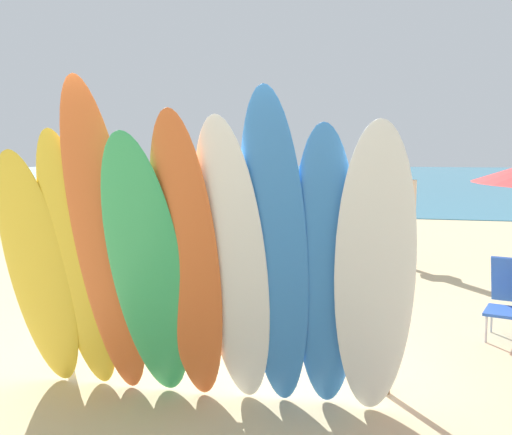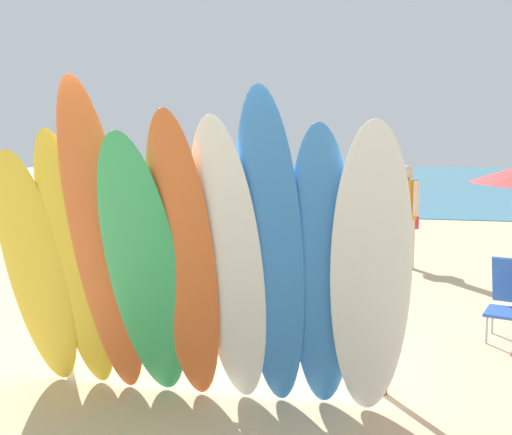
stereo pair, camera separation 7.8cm
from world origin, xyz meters
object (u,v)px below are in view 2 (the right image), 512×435
(beachgoer_by_water, at_px, (405,209))
(surfboard_rack, at_px, (216,314))
(surfboard_orange_2, at_px, (103,248))
(beachgoer_near_rack, at_px, (265,204))
(surfboard_yellow_0, at_px, (37,273))
(surfboard_white_8, at_px, (370,280))
(surfboard_orange_4, at_px, (184,267))
(surfboard_yellow_1, at_px, (76,266))
(beachgoer_midbeach, at_px, (157,220))
(beachgoer_strolling, at_px, (300,230))
(surfboard_green_3, at_px, (144,275))
(beachgoer_photographing, at_px, (237,194))
(surfboard_blue_7, at_px, (321,277))
(surfboard_white_5, at_px, (230,270))
(surfboard_blue_6, at_px, (271,260))

(beachgoer_by_water, bearing_deg, surfboard_rack, -52.90)
(surfboard_orange_2, relative_size, beachgoer_near_rack, 1.59)
(surfboard_yellow_0, height_order, beachgoer_by_water, surfboard_yellow_0)
(surfboard_orange_2, relative_size, surfboard_white_8, 1.14)
(surfboard_orange_2, distance_m, surfboard_orange_4, 0.65)
(surfboard_yellow_1, bearing_deg, surfboard_yellow_0, -178.95)
(surfboard_rack, bearing_deg, beachgoer_by_water, 72.50)
(surfboard_rack, distance_m, beachgoer_midbeach, 3.84)
(beachgoer_strolling, bearing_deg, surfboard_yellow_0, 46.89)
(surfboard_green_3, distance_m, surfboard_orange_4, 0.32)
(surfboard_yellow_0, relative_size, surfboard_orange_4, 0.87)
(beachgoer_photographing, relative_size, beachgoer_strolling, 1.04)
(surfboard_orange_2, distance_m, beachgoer_photographing, 8.55)
(surfboard_yellow_1, bearing_deg, beachgoer_strolling, 74.67)
(surfboard_blue_7, bearing_deg, beachgoer_strolling, 99.43)
(surfboard_yellow_0, xyz_separation_m, surfboard_white_5, (1.61, -0.07, 0.11))
(surfboard_yellow_0, bearing_deg, beachgoer_by_water, 65.54)
(beachgoer_midbeach, xyz_separation_m, beachgoer_near_rack, (1.09, 2.47, 0.02))
(surfboard_orange_4, bearing_deg, surfboard_blue_6, 2.48)
(surfboard_rack, relative_size, beachgoer_midbeach, 1.85)
(surfboard_yellow_1, relative_size, surfboard_white_5, 0.95)
(surfboard_orange_4, bearing_deg, beachgoer_photographing, 100.50)
(surfboard_yellow_1, bearing_deg, beachgoer_photographing, 99.50)
(surfboard_yellow_0, relative_size, surfboard_blue_6, 0.82)
(surfboard_orange_2, height_order, beachgoer_midbeach, surfboard_orange_2)
(surfboard_white_8, bearing_deg, surfboard_rack, 149.78)
(surfboard_rack, relative_size, beachgoer_strolling, 1.89)
(surfboard_blue_6, distance_m, beachgoer_by_water, 6.06)
(surfboard_white_8, distance_m, beachgoer_strolling, 3.78)
(surfboard_yellow_0, relative_size, beachgoer_midbeach, 1.29)
(surfboard_green_3, relative_size, beachgoer_strolling, 1.45)
(surfboard_yellow_1, xyz_separation_m, surfboard_white_5, (1.25, -0.06, 0.04))
(surfboard_rack, relative_size, surfboard_orange_2, 1.14)
(surfboard_orange_4, height_order, beachgoer_strolling, surfboard_orange_4)
(surfboard_yellow_0, bearing_deg, beachgoer_near_rack, 87.83)
(surfboard_white_5, relative_size, surfboard_blue_7, 1.03)
(beachgoer_midbeach, bearing_deg, surfboard_yellow_0, -174.81)
(surfboard_green_3, bearing_deg, beachgoer_midbeach, 110.55)
(surfboard_blue_7, bearing_deg, surfboard_orange_2, -177.77)
(surfboard_white_8, bearing_deg, beachgoer_strolling, 102.57)
(surfboard_white_8, height_order, beachgoer_near_rack, surfboard_white_8)
(surfboard_orange_4, height_order, surfboard_blue_7, surfboard_orange_4)
(beachgoer_near_rack, bearing_deg, beachgoer_midbeach, -57.15)
(beachgoer_strolling, bearing_deg, surfboard_white_5, 71.25)
(beachgoer_by_water, bearing_deg, surfboard_white_8, -38.88)
(surfboard_green_3, relative_size, beachgoer_photographing, 1.39)
(surfboard_yellow_0, xyz_separation_m, surfboard_orange_4, (1.28, -0.13, 0.13))
(surfboard_orange_4, distance_m, beachgoer_midbeach, 4.46)
(surfboard_rack, bearing_deg, surfboard_yellow_0, -155.36)
(surfboard_yellow_1, relative_size, surfboard_orange_4, 0.93)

